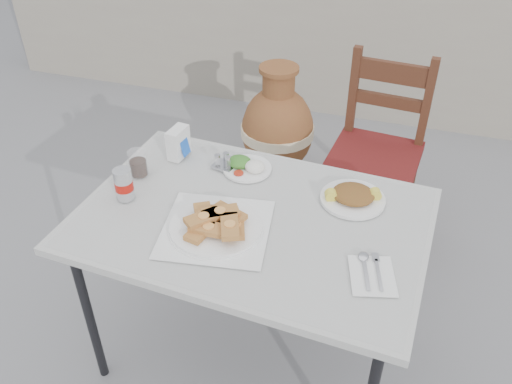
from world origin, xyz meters
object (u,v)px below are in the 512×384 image
(condiment_caddy, at_px, (224,163))
(chair, at_px, (377,151))
(cafe_table, at_px, (252,227))
(napkin_holder, at_px, (178,143))
(pide_plate, at_px, (216,221))
(salad_rice_plate, at_px, (247,166))
(salad_chopped_plate, at_px, (353,196))
(cola_glass, at_px, (138,164))
(terracotta_urn, at_px, (277,131))
(soda_can, at_px, (124,184))

(condiment_caddy, height_order, chair, chair)
(cafe_table, distance_m, napkin_holder, 0.53)
(pide_plate, height_order, salad_rice_plate, pide_plate)
(salad_rice_plate, distance_m, napkin_holder, 0.31)
(condiment_caddy, bearing_deg, pide_plate, -74.06)
(salad_chopped_plate, height_order, chair, chair)
(cafe_table, height_order, chair, chair)
(pide_plate, distance_m, condiment_caddy, 0.40)
(cola_glass, height_order, terracotta_urn, cola_glass)
(salad_chopped_plate, relative_size, condiment_caddy, 2.31)
(salad_rice_plate, bearing_deg, pide_plate, -87.76)
(salad_chopped_plate, height_order, cola_glass, cola_glass)
(napkin_holder, bearing_deg, terracotta_urn, 88.60)
(soda_can, bearing_deg, cola_glass, 98.89)
(napkin_holder, height_order, terracotta_urn, napkin_holder)
(cafe_table, relative_size, napkin_holder, 10.08)
(cafe_table, xyz_separation_m, terracotta_urn, (-0.26, 1.32, -0.36))
(pide_plate, distance_m, salad_chopped_plate, 0.54)
(soda_can, bearing_deg, terracotta_urn, 80.26)
(terracotta_urn, bearing_deg, soda_can, -99.74)
(napkin_holder, bearing_deg, salad_rice_plate, 5.24)
(salad_rice_plate, relative_size, napkin_holder, 1.54)
(soda_can, distance_m, chair, 1.40)
(salad_rice_plate, xyz_separation_m, terracotta_urn, (-0.15, 1.04, -0.43))
(pide_plate, xyz_separation_m, cola_glass, (-0.43, 0.23, 0.01))
(cola_glass, relative_size, condiment_caddy, 1.00)
(cola_glass, xyz_separation_m, condiment_caddy, (0.32, 0.15, -0.02))
(salad_chopped_plate, distance_m, soda_can, 0.88)
(cola_glass, bearing_deg, chair, 45.33)
(condiment_caddy, height_order, terracotta_urn, condiment_caddy)
(salad_rice_plate, distance_m, chair, 0.92)
(condiment_caddy, relative_size, chair, 0.11)
(salad_chopped_plate, bearing_deg, salad_rice_plate, 170.19)
(cola_glass, distance_m, condiment_caddy, 0.35)
(cafe_table, bearing_deg, chair, 70.39)
(napkin_holder, bearing_deg, soda_can, -95.18)
(cafe_table, relative_size, terracotta_urn, 1.70)
(napkin_holder, distance_m, condiment_caddy, 0.22)
(salad_chopped_plate, distance_m, chair, 0.86)
(salad_chopped_plate, relative_size, terracotta_urn, 0.32)
(chair, distance_m, terracotta_urn, 0.72)
(condiment_caddy, xyz_separation_m, chair, (0.57, 0.75, -0.28))
(soda_can, relative_size, cola_glass, 1.18)
(salad_chopped_plate, relative_size, soda_can, 1.97)
(pide_plate, height_order, salad_chopped_plate, pide_plate)
(napkin_holder, bearing_deg, cafe_table, -27.60)
(salad_chopped_plate, bearing_deg, chair, 88.44)
(salad_rice_plate, height_order, salad_chopped_plate, salad_chopped_plate)
(cafe_table, relative_size, salad_chopped_plate, 5.32)
(salad_chopped_plate, bearing_deg, napkin_holder, 173.26)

